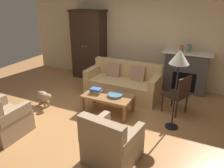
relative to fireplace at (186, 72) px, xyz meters
The scene contains 15 objects.
ground_plane 2.83m from the fireplace, 124.00° to the right, with size 9.60×9.60×0.00m, color #B27A47.
back_wall 1.78m from the fireplace, behind, with size 7.20×0.10×2.80m, color beige.
fireplace is the anchor object (origin of this frame).
armoire 2.99m from the fireplace, behind, with size 1.06×0.57×2.09m.
couch 1.72m from the fireplace, 147.59° to the right, with size 1.94×0.89×0.86m.
coffee_table 2.39m from the fireplace, 125.70° to the right, with size 1.10×0.60×0.42m.
fruit_bowl 2.27m from the fireplace, 122.60° to the right, with size 0.34×0.34×0.05m, color slate.
book_stack 2.57m from the fireplace, 130.84° to the right, with size 0.26×0.19×0.12m.
mantel_vase_terracotta 0.66m from the fireplace, behind, with size 0.10×0.10×0.16m, color #A86042.
mantel_vase_jade 0.65m from the fireplace, 90.00° to the right, with size 0.11×0.11×0.20m, color slate.
armchair_near_left 4.55m from the fireplace, 128.11° to the right, with size 0.79×0.79×0.88m.
armchair_near_right 3.40m from the fireplace, 100.93° to the right, with size 0.86×0.86×0.88m.
side_chair_wooden 1.33m from the fireplace, 87.74° to the right, with size 0.58×0.58×0.90m.
floor_lamp 2.11m from the fireplace, 88.33° to the right, with size 0.36×0.36×1.60m.
dog 3.73m from the fireplace, 141.42° to the right, with size 0.55×0.32×0.39m.
Camera 1 is at (2.13, -3.62, 2.52)m, focal length 35.28 mm.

